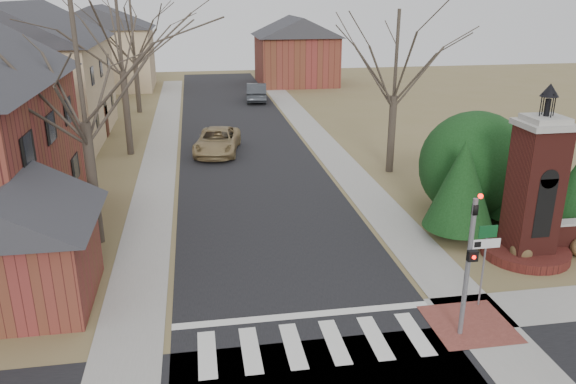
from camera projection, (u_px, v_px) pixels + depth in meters
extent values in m
plane|color=olive|center=(320.00, 361.00, 15.12)|extent=(120.00, 120.00, 0.00)
cube|color=black|center=(244.00, 149.00, 35.55)|extent=(8.00, 70.00, 0.01)
cube|color=silver|center=(314.00, 344.00, 15.86)|extent=(8.00, 2.20, 0.02)
cube|color=silver|center=(304.00, 315.00, 17.25)|extent=(8.00, 0.35, 0.02)
cube|color=gray|center=(324.00, 145.00, 36.35)|extent=(2.00, 60.00, 0.02)
cube|color=gray|center=(161.00, 153.00, 34.74)|extent=(2.00, 60.00, 0.02)
cube|color=brown|center=(469.00, 324.00, 16.79)|extent=(2.40, 2.40, 0.02)
cylinder|color=slate|center=(467.00, 269.00, 15.63)|extent=(0.14, 0.14, 4.20)
imported|color=black|center=(475.00, 204.00, 14.98)|extent=(0.15, 0.18, 0.90)
sphere|color=#FF0C05|center=(481.00, 196.00, 14.67)|extent=(0.14, 0.14, 0.14)
cube|color=black|center=(472.00, 256.00, 15.30)|extent=(0.28, 0.16, 0.30)
sphere|color=#FF0C05|center=(474.00, 257.00, 15.22)|extent=(0.11, 0.11, 0.11)
cylinder|color=slate|center=(483.00, 268.00, 17.41)|extent=(0.06, 0.06, 2.60)
cube|color=silver|center=(487.00, 244.00, 17.10)|extent=(0.90, 0.03, 0.30)
cube|color=black|center=(478.00, 245.00, 17.04)|extent=(0.22, 0.02, 0.18)
cube|color=#0E421D|center=(488.00, 232.00, 16.97)|extent=(0.60, 0.03, 0.40)
cylinder|color=#521D18|center=(525.00, 252.00, 21.10)|extent=(3.20, 3.20, 0.36)
cube|color=#521D18|center=(534.00, 194.00, 20.32)|extent=(1.50, 1.50, 5.00)
cube|color=black|center=(544.00, 208.00, 19.75)|extent=(0.70, 0.10, 2.20)
cube|color=gray|center=(545.00, 125.00, 19.46)|extent=(1.70, 1.70, 0.20)
cube|color=gray|center=(546.00, 119.00, 19.39)|extent=(1.30, 1.30, 0.20)
cylinder|color=black|center=(547.00, 107.00, 19.26)|extent=(0.20, 0.20, 0.60)
cone|color=black|center=(550.00, 90.00, 19.06)|extent=(0.64, 0.64, 0.45)
cube|color=tan|center=(32.00, 91.00, 37.02)|extent=(9.00, 12.00, 6.40)
cube|color=maroon|center=(24.00, 263.00, 17.50)|extent=(4.00, 4.00, 2.80)
cube|color=tan|center=(102.00, 59.00, 56.82)|extent=(10.00, 8.00, 6.00)
cube|color=tan|center=(64.00, 19.00, 53.56)|extent=(0.75, 0.75, 3.08)
cube|color=maroon|center=(296.00, 60.00, 60.10)|extent=(8.00, 8.00, 5.00)
cube|color=maroon|center=(277.00, 28.00, 57.12)|extent=(0.75, 0.75, 2.80)
cylinder|color=#473D33|center=(456.00, 232.00, 22.65)|extent=(0.20, 0.20, 0.50)
cone|color=black|center=(462.00, 184.00, 21.96)|extent=(2.80, 2.80, 3.60)
cylinder|color=#473D33|center=(516.00, 216.00, 24.28)|extent=(0.20, 0.20, 0.50)
cone|color=black|center=(523.00, 164.00, 23.49)|extent=(3.40, 3.40, 4.20)
cylinder|color=#473D33|center=(572.00, 222.00, 23.66)|extent=(0.20, 0.20, 0.50)
sphere|color=black|center=(475.00, 161.00, 24.53)|extent=(4.80, 4.80, 4.80)
cylinder|color=#473D33|center=(93.00, 184.00, 21.57)|extent=(0.40, 0.40, 4.83)
cylinder|color=#473D33|center=(127.00, 113.00, 33.61)|extent=(0.40, 0.40, 5.04)
cylinder|color=#473D33|center=(137.00, 85.00, 45.72)|extent=(0.40, 0.40, 4.41)
cylinder|color=#473D33|center=(391.00, 134.00, 30.44)|extent=(0.40, 0.40, 4.20)
imported|color=#967E52|center=(217.00, 141.00, 34.44)|extent=(3.36, 5.71, 1.49)
imported|color=#393C41|center=(257.00, 92.00, 50.96)|extent=(2.28, 5.15, 1.64)
sphere|color=brown|center=(522.00, 251.00, 20.59)|extent=(0.83, 0.83, 0.83)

